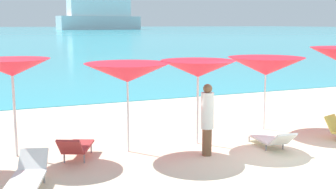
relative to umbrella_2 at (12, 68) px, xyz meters
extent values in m
cube|color=beige|center=(5.70, 7.39, -2.23)|extent=(50.00, 100.00, 0.30)
cylinder|color=silver|center=(0.00, 0.00, -0.99)|extent=(0.06, 0.06, 2.19)
cone|color=red|center=(0.00, 0.00, 0.01)|extent=(1.85, 1.85, 0.40)
sphere|color=silver|center=(0.00, 0.00, 0.14)|extent=(0.07, 0.07, 0.07)
cylinder|color=silver|center=(2.53, -0.66, -1.06)|extent=(0.04, 0.04, 2.04)
cone|color=red|center=(2.53, -0.66, -0.15)|extent=(2.15, 2.15, 0.45)
sphere|color=silver|center=(2.53, -0.66, -0.01)|extent=(0.07, 0.07, 0.07)
cylinder|color=silver|center=(4.39, -0.66, -1.05)|extent=(0.06, 0.06, 2.06)
cone|color=red|center=(4.39, -0.66, -0.13)|extent=(1.97, 1.97, 0.43)
sphere|color=silver|center=(4.39, -0.66, 0.00)|extent=(0.07, 0.07, 0.07)
cylinder|color=silver|center=(6.90, -0.04, -1.09)|extent=(0.04, 0.04, 1.99)
cone|color=red|center=(6.90, -0.04, -0.22)|extent=(2.40, 2.40, 0.52)
sphere|color=silver|center=(6.90, -0.04, -0.06)|extent=(0.07, 0.07, 0.07)
cube|color=white|center=(0.01, -2.36, -1.86)|extent=(0.87, 1.18, 0.05)
cube|color=white|center=(0.21, -1.70, -1.68)|extent=(0.64, 0.52, 0.38)
cylinder|color=gray|center=(-0.11, -1.89, -1.98)|extent=(0.04, 0.04, 0.20)
cylinder|color=gray|center=(0.37, -2.04, -1.98)|extent=(0.04, 0.04, 0.20)
cube|color=white|center=(5.92, -1.47, -1.89)|extent=(0.65, 1.26, 0.05)
cube|color=white|center=(5.86, -2.28, -1.73)|extent=(0.56, 0.48, 0.37)
cylinder|color=gray|center=(6.19, -1.10, -2.00)|extent=(0.04, 0.04, 0.16)
cylinder|color=gray|center=(5.72, -1.06, -2.00)|extent=(0.04, 0.04, 0.16)
cylinder|color=gray|center=(6.12, -1.95, -2.00)|extent=(0.04, 0.04, 0.16)
cylinder|color=gray|center=(5.65, -1.91, -2.00)|extent=(0.04, 0.04, 0.16)
cube|color=#A53333|center=(1.32, -0.64, -1.83)|extent=(0.93, 1.22, 0.05)
cube|color=#A53333|center=(1.01, -1.32, -1.62)|extent=(0.64, 0.61, 0.44)
cylinder|color=gray|center=(1.67, -0.42, -1.97)|extent=(0.04, 0.04, 0.23)
cylinder|color=gray|center=(1.26, -0.24, -1.97)|extent=(0.04, 0.04, 0.23)
cylinder|color=gray|center=(1.35, -1.12, -1.97)|extent=(0.04, 0.04, 0.23)
cylinder|color=gray|center=(0.94, -0.94, -1.97)|extent=(0.04, 0.04, 0.23)
cube|color=#D8BF4C|center=(7.97, -1.66, -1.65)|extent=(0.57, 0.43, 0.42)
cylinder|color=brown|center=(4.14, -1.68, -1.76)|extent=(0.23, 0.23, 0.65)
cylinder|color=white|center=(4.14, -1.68, -1.00)|extent=(0.30, 0.30, 0.85)
sphere|color=brown|center=(4.14, -1.68, -0.48)|extent=(0.21, 0.21, 0.21)
cube|color=silver|center=(57.79, 221.99, 1.47)|extent=(46.62, 16.86, 7.06)
cube|color=white|center=(57.79, 221.99, 11.05)|extent=(35.08, 13.24, 12.10)
camera|label=1|loc=(-0.56, -10.42, 0.99)|focal=46.40mm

